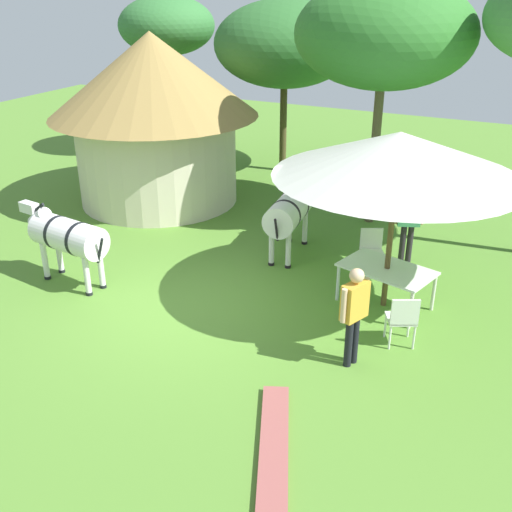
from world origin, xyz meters
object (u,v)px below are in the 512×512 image
patio_dining_table (387,272)px  patio_chair_west_end (403,318)px  patio_chair_east_end (372,248)px  zebra_nearest_camera (67,236)px  zebra_by_umbrella (290,210)px  guest_behind_table (354,308)px  acacia_tree_far_lawn (385,34)px  acacia_tree_right_background (167,26)px  acacia_tree_left_background (285,44)px  guest_beside_umbrella (409,217)px  thatched_hut (154,109)px  shade_umbrella (399,155)px

patio_dining_table → patio_chair_west_end: 1.33m
patio_chair_east_end → zebra_nearest_camera: (-5.04, -2.97, 0.46)m
patio_chair_west_end → zebra_by_umbrella: size_ratio=0.38×
guest_behind_table → zebra_by_umbrella: (-2.44, 3.32, 0.01)m
patio_chair_east_end → acacia_tree_far_lawn: 4.67m
patio_chair_west_end → zebra_by_umbrella: zebra_by_umbrella is taller
patio_dining_table → acacia_tree_right_background: 11.70m
patio_dining_table → zebra_nearest_camera: 5.92m
patio_dining_table → patio_chair_east_end: size_ratio=1.98×
acacia_tree_far_lawn → acacia_tree_left_background: bearing=141.0°
guest_beside_umbrella → patio_dining_table: bearing=-109.3°
patio_chair_east_end → zebra_by_umbrella: 1.87m
patio_dining_table → acacia_tree_left_background: size_ratio=0.37×
guest_beside_umbrella → acacia_tree_left_background: size_ratio=0.34×
thatched_hut → acacia_tree_left_background: (1.83, 3.82, 1.28)m
shade_umbrella → patio_chair_east_end: bearing=117.0°
shade_umbrella → zebra_by_umbrella: bearing=151.6°
shade_umbrella → guest_beside_umbrella: size_ratio=2.51×
guest_behind_table → guest_beside_umbrella: bearing=-156.6°
shade_umbrella → acacia_tree_left_background: bearing=126.4°
shade_umbrella → acacia_tree_far_lawn: size_ratio=0.76×
acacia_tree_far_lawn → acacia_tree_right_background: (-7.51, 2.95, -0.29)m
acacia_tree_left_background → acacia_tree_far_lawn: 4.62m
thatched_hut → guest_beside_umbrella: 6.92m
shade_umbrella → patio_chair_west_end: (0.59, -1.19, -2.26)m
guest_beside_umbrella → zebra_by_umbrella: guest_beside_umbrella is taller
patio_dining_table → patio_chair_west_end: (0.59, -1.19, -0.15)m
shade_umbrella → patio_chair_west_end: bearing=-63.8°
guest_behind_table → patio_chair_east_end: bearing=-147.2°
guest_beside_umbrella → acacia_tree_far_lawn: (-1.32, 1.91, 3.28)m
guest_beside_umbrella → zebra_nearest_camera: (-5.54, -3.74, -0.01)m
zebra_nearest_camera → acacia_tree_left_background: acacia_tree_left_background is taller
guest_beside_umbrella → acacia_tree_right_background: 10.51m
patio_dining_table → guest_beside_umbrella: guest_beside_umbrella is taller
shade_umbrella → zebra_nearest_camera: shade_umbrella is taller
patio_dining_table → guest_behind_table: size_ratio=1.10×
acacia_tree_left_background → guest_beside_umbrella: bearing=-44.5°
acacia_tree_left_background → acacia_tree_far_lawn: size_ratio=0.89×
shade_umbrella → patio_chair_west_end: 2.62m
patio_dining_table → patio_chair_east_end: (-0.60, 1.18, -0.15)m
guest_beside_umbrella → acacia_tree_far_lawn: 4.01m
thatched_hut → acacia_tree_left_background: bearing=64.4°
shade_umbrella → zebra_nearest_camera: 6.18m
thatched_hut → patio_chair_east_end: size_ratio=5.77×
thatched_hut → patio_chair_west_end: 8.66m
guest_beside_umbrella → zebra_nearest_camera: size_ratio=0.74×
guest_beside_umbrella → guest_behind_table: 3.96m
acacia_tree_left_background → acacia_tree_far_lawn: (3.56, -2.88, 0.62)m
thatched_hut → acacia_tree_right_background: (-2.12, 3.89, 1.61)m
shade_umbrella → patio_dining_table: shade_umbrella is taller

